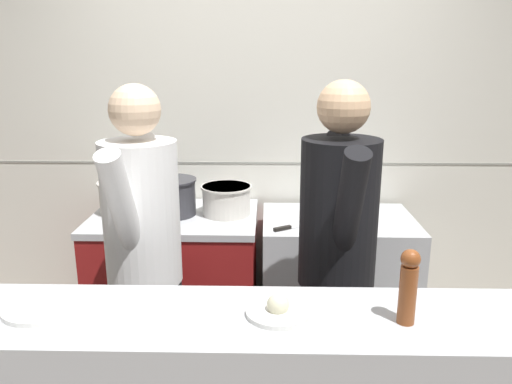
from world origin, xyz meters
TOP-DOWN VIEW (x-y plane):
  - wall_back_tiled at (0.00, 1.47)m, footprint 8.00×0.06m
  - oven_range at (-0.52, 1.07)m, footprint 1.01×0.71m
  - prep_counter at (0.49, 1.07)m, footprint 0.92×0.65m
  - stock_pot at (-0.83, 1.10)m, footprint 0.32×0.32m
  - sauce_pot at (-0.53, 1.08)m, footprint 0.30×0.30m
  - braising_pot at (-0.20, 1.09)m, footprint 0.31×0.31m
  - chefs_knife at (0.21, 0.90)m, footprint 0.30×0.20m
  - plated_dish_main at (-0.74, -0.27)m, footprint 0.26×0.26m
  - plated_dish_appetiser at (0.09, -0.28)m, footprint 0.22×0.22m
  - pepper_mill at (0.51, -0.33)m, footprint 0.06×0.06m
  - chef_head_cook at (-0.53, 0.35)m, footprint 0.38×0.76m
  - chef_sous at (0.37, 0.33)m, footprint 0.37×0.76m

SIDE VIEW (x-z plane):
  - prep_counter at x=0.49m, z-range 0.00..0.88m
  - oven_range at x=-0.52m, z-range 0.00..0.90m
  - chefs_knife at x=0.21m, z-range 0.88..0.90m
  - chef_head_cook at x=-0.53m, z-range 0.10..1.83m
  - chef_sous at x=0.37m, z-range 0.10..1.85m
  - plated_dish_main at x=-0.74m, z-range 0.98..1.00m
  - braising_pot at x=-0.20m, z-range 0.91..1.09m
  - plated_dish_appetiser at x=0.09m, z-range 0.96..1.04m
  - stock_pot at x=-0.83m, z-range 0.91..1.11m
  - sauce_pot at x=-0.53m, z-range 0.91..1.13m
  - pepper_mill at x=0.51m, z-range 0.99..1.25m
  - wall_back_tiled at x=0.00m, z-range 0.00..2.60m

